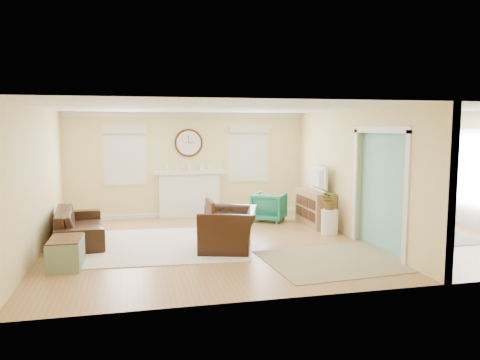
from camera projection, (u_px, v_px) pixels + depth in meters
name	position (u px, v px, depth m)	size (l,w,h in m)	color
floor	(283.00, 241.00, 9.28)	(9.00, 9.00, 0.00)	#9D6E39
wall_back	(247.00, 164.00, 12.03)	(9.00, 0.02, 2.60)	#E6D083
wall_front	(354.00, 198.00, 6.22)	(9.00, 0.02, 2.60)	#E6D083
wall_left	(37.00, 182.00, 8.13)	(0.02, 6.00, 2.60)	#E6D083
ceiling	(284.00, 108.00, 8.98)	(9.00, 6.00, 0.02)	white
partition	(348.00, 170.00, 9.73)	(0.17, 6.00, 2.60)	#E6D083
fireplace	(190.00, 193.00, 11.66)	(1.70, 0.30, 1.17)	white
wall_clock	(189.00, 143.00, 11.60)	(0.70, 0.07, 0.70)	#402612
window_left	(125.00, 151.00, 11.27)	(1.05, 0.13, 1.42)	white
window_right	(249.00, 150.00, 11.96)	(1.05, 0.13, 1.42)	white
french_doors	(479.00, 180.00, 10.14)	(0.06, 1.70, 2.20)	white
pendant	(422.00, 129.00, 9.69)	(0.30, 0.30, 0.55)	gold
rug_cream	(156.00, 245.00, 8.91)	(3.18, 2.76, 0.02)	beige
rug_jute	(337.00, 260.00, 7.88)	(2.35, 1.92, 0.01)	tan
rug_grey	(401.00, 231.00, 10.11)	(2.23, 2.79, 0.01)	slate
sofa	(80.00, 225.00, 9.19)	(2.22, 0.87, 0.65)	black
eames_chair	(229.00, 229.00, 8.57)	(1.17, 1.02, 0.76)	black
green_chair	(269.00, 207.00, 11.20)	(0.72, 0.74, 0.68)	#1F7A66
trunk	(66.00, 253.00, 7.50)	(0.51, 0.83, 0.48)	gray
credenza	(315.00, 208.00, 10.72)	(0.47, 1.37, 0.80)	#A27651
tv	(315.00, 178.00, 10.63)	(1.00, 0.13, 0.58)	black
garden_stool	(330.00, 222.00, 9.81)	(0.35, 0.35, 0.52)	white
potted_plant	(330.00, 199.00, 9.75)	(0.40, 0.34, 0.44)	#337F33
dining_table	(401.00, 217.00, 10.07)	(1.73, 0.97, 0.61)	#402612
dining_chair_n	(377.00, 196.00, 11.15)	(0.45, 0.45, 1.01)	slate
dining_chair_s	(430.00, 217.00, 8.99)	(0.47, 0.47, 0.89)	slate
dining_chair_w	(374.00, 207.00, 9.84)	(0.53, 0.53, 0.98)	white
dining_chair_e	(429.00, 203.00, 10.16)	(0.51, 0.51, 1.02)	slate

